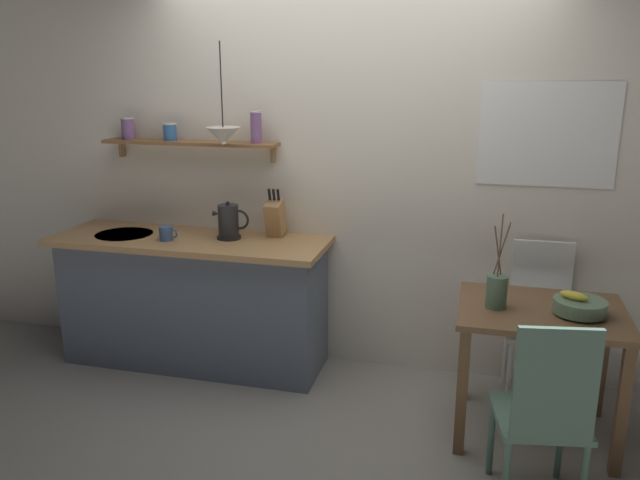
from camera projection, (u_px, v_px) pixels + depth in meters
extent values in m
plane|color=gray|center=(326.00, 402.00, 3.88)|extent=(14.00, 14.00, 0.00)
cube|color=silver|center=(381.00, 167.00, 4.08)|extent=(6.80, 0.10, 2.70)
cube|color=white|center=(547.00, 135.00, 3.72)|extent=(0.79, 0.01, 0.61)
cube|color=silver|center=(547.00, 135.00, 3.73)|extent=(0.73, 0.01, 0.55)
cube|color=slate|center=(194.00, 303.00, 4.31)|extent=(1.74, 0.52, 0.85)
cube|color=tan|center=(189.00, 241.00, 4.17)|extent=(1.83, 0.63, 0.04)
cylinder|color=#B7BABF|center=(124.00, 235.00, 4.26)|extent=(0.38, 0.38, 0.01)
cube|color=brown|center=(190.00, 143.00, 4.20)|extent=(1.21, 0.18, 0.02)
cube|color=#99754C|center=(122.00, 148.00, 4.42)|extent=(0.02, 0.06, 0.12)
cube|color=#99754C|center=(273.00, 153.00, 4.15)|extent=(0.02, 0.06, 0.12)
cylinder|color=#7F5689|center=(128.00, 129.00, 4.29)|extent=(0.09, 0.09, 0.14)
cylinder|color=silver|center=(127.00, 118.00, 4.27)|extent=(0.09, 0.09, 0.01)
cylinder|color=#3366A3|center=(170.00, 133.00, 4.21)|extent=(0.09, 0.09, 0.10)
cylinder|color=silver|center=(169.00, 124.00, 4.20)|extent=(0.09, 0.09, 0.01)
cylinder|color=#7F5689|center=(256.00, 128.00, 4.06)|extent=(0.07, 0.07, 0.19)
cylinder|color=silver|center=(256.00, 112.00, 4.03)|extent=(0.08, 0.08, 0.01)
cube|color=brown|center=(542.00, 312.00, 3.36)|extent=(0.86, 0.69, 0.03)
cube|color=brown|center=(462.00, 392.00, 3.28)|extent=(0.06, 0.06, 0.70)
cube|color=brown|center=(622.00, 412.00, 3.09)|extent=(0.06, 0.06, 0.70)
cube|color=brown|center=(466.00, 345.00, 3.83)|extent=(0.06, 0.06, 0.70)
cube|color=brown|center=(602.00, 359.00, 3.65)|extent=(0.06, 0.06, 0.70)
cube|color=#4C6B5B|center=(539.00, 417.00, 2.90)|extent=(0.46, 0.47, 0.03)
cube|color=#4C6B5B|center=(556.00, 384.00, 2.64)|extent=(0.34, 0.09, 0.51)
cylinder|color=#4C6B5B|center=(560.00, 440.00, 3.11)|extent=(0.03, 0.03, 0.42)
cylinder|color=#4C6B5B|center=(491.00, 437.00, 3.14)|extent=(0.03, 0.03, 0.42)
cube|color=white|center=(540.00, 330.00, 3.78)|extent=(0.41, 0.43, 0.03)
cube|color=white|center=(541.00, 279.00, 3.89)|extent=(0.36, 0.04, 0.48)
cylinder|color=white|center=(509.00, 377.00, 3.71)|extent=(0.03, 0.03, 0.45)
cylinder|color=white|center=(571.00, 384.00, 3.63)|extent=(0.03, 0.03, 0.45)
cylinder|color=white|center=(506.00, 351.00, 4.04)|extent=(0.03, 0.03, 0.45)
cylinder|color=white|center=(563.00, 357.00, 3.97)|extent=(0.03, 0.03, 0.45)
cylinder|color=slate|center=(579.00, 314.00, 3.28)|extent=(0.12, 0.12, 0.01)
cylinder|color=slate|center=(580.00, 306.00, 3.27)|extent=(0.27, 0.27, 0.07)
ellipsoid|color=yellow|center=(574.00, 296.00, 3.26)|extent=(0.16, 0.12, 0.04)
cylinder|color=#567056|center=(497.00, 292.00, 3.36)|extent=(0.11, 0.11, 0.18)
cylinder|color=brown|center=(498.00, 250.00, 3.31)|extent=(0.06, 0.02, 0.27)
cylinder|color=brown|center=(500.00, 245.00, 3.29)|extent=(0.01, 0.04, 0.33)
cylinder|color=brown|center=(502.00, 249.00, 3.29)|extent=(0.07, 0.03, 0.29)
cylinder|color=black|center=(229.00, 237.00, 4.14)|extent=(0.16, 0.16, 0.02)
cylinder|color=#232326|center=(228.00, 220.00, 4.11)|extent=(0.13, 0.13, 0.21)
sphere|color=black|center=(228.00, 203.00, 4.08)|extent=(0.02, 0.02, 0.02)
cone|color=#232326|center=(216.00, 214.00, 4.12)|extent=(0.04, 0.04, 0.04)
torus|color=black|center=(239.00, 220.00, 4.09)|extent=(0.13, 0.02, 0.13)
cube|color=tan|center=(275.00, 218.00, 4.16)|extent=(0.11, 0.18, 0.25)
cylinder|color=black|center=(269.00, 194.00, 4.10)|extent=(0.02, 0.04, 0.08)
cylinder|color=black|center=(274.00, 195.00, 4.10)|extent=(0.02, 0.04, 0.08)
cylinder|color=black|center=(278.00, 195.00, 4.09)|extent=(0.02, 0.04, 0.08)
cylinder|color=#3D5B89|center=(166.00, 233.00, 4.09)|extent=(0.09, 0.09, 0.09)
torus|color=#3D5B89|center=(173.00, 234.00, 4.08)|extent=(0.06, 0.01, 0.06)
cylinder|color=black|center=(221.00, 85.00, 3.83)|extent=(0.01, 0.01, 0.51)
cone|color=silver|center=(223.00, 136.00, 3.91)|extent=(0.21, 0.21, 0.10)
sphere|color=white|center=(223.00, 141.00, 3.92)|extent=(0.04, 0.04, 0.04)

